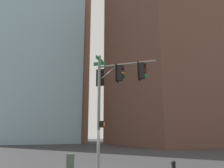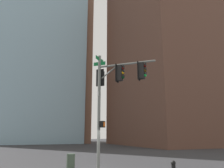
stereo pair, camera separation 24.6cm
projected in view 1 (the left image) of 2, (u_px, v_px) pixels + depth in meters
The scene contains 7 objects.
signal_pole_assembly at pixel (113, 87), 14.33m from camera, with size 3.09×3.17×7.44m.
fire_hydrant at pixel (174, 168), 12.11m from camera, with size 0.34×0.26×0.87m.
litter_bin at pixel (70, 161), 15.26m from camera, with size 0.56×0.56×0.95m, color #384738.
building_brick_nearside at pixel (156, 50), 52.82m from camera, with size 26.33×16.51×43.66m, color brown.
building_brick_midblock at pixel (224, 45), 54.67m from camera, with size 16.51×14.86×47.26m, color #4C3328.
building_glass_tower at pixel (36, 40), 71.21m from camera, with size 31.57×22.83×63.33m, color #8CB2C6.
building_brick_farside at pixel (52, 70), 67.06m from camera, with size 21.23×17.08×42.26m, color #845B47.
Camera 1 is at (-13.79, 4.45, 2.25)m, focal length 35.82 mm.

